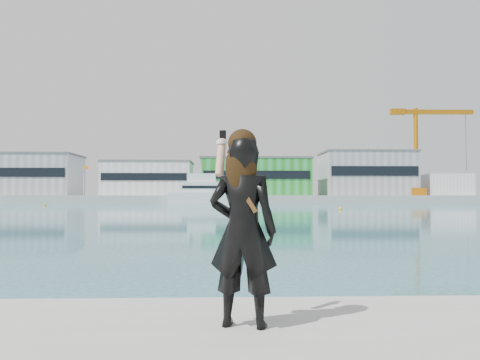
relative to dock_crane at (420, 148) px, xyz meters
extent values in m
cube|color=#9E9E99|center=(-53.20, 8.00, -14.07)|extent=(320.00, 40.00, 2.00)
cube|color=gray|center=(-108.20, 6.00, -7.57)|extent=(26.00, 16.00, 11.00)
cube|color=black|center=(-108.20, -2.10, -7.02)|extent=(24.70, 0.20, 2.42)
cube|color=#59595B|center=(-108.20, 6.00, -1.82)|extent=(26.52, 16.32, 0.50)
cube|color=silver|center=(-75.20, 6.00, -8.57)|extent=(24.00, 15.00, 9.00)
cube|color=black|center=(-75.20, -1.60, -8.12)|extent=(22.80, 0.20, 1.98)
cube|color=#59595B|center=(-75.20, 6.00, -3.82)|extent=(24.48, 15.30, 0.50)
cube|color=#218723|center=(-45.20, 6.00, -8.07)|extent=(30.00, 16.00, 10.00)
cube|color=black|center=(-45.20, -2.10, -7.57)|extent=(28.50, 0.20, 2.20)
cube|color=#59595B|center=(-45.20, 6.00, -2.82)|extent=(30.60, 16.32, 0.50)
cube|color=gray|center=(-13.20, 6.00, -7.07)|extent=(25.00, 15.00, 12.00)
cube|color=black|center=(-13.20, -1.60, -6.47)|extent=(23.75, 0.20, 2.64)
cube|color=#59595B|center=(-13.20, 6.00, -0.82)|extent=(25.50, 15.30, 0.50)
cube|color=silver|center=(8.80, 4.00, -10.07)|extent=(12.00, 10.00, 6.00)
cube|color=#CC6D0C|center=(-1.20, 0.00, -12.07)|extent=(4.00, 4.00, 2.00)
cylinder|color=#CC6D0C|center=(-1.20, 0.00, -0.07)|extent=(1.20, 1.20, 22.00)
cube|color=#CC6D0C|center=(4.80, 0.00, 9.93)|extent=(20.00, 1.20, 1.20)
cube|color=#CC6D0C|center=(-6.20, 0.00, 9.93)|extent=(4.00, 1.60, 1.60)
cylinder|color=black|center=(12.80, 0.00, 1.93)|extent=(0.10, 0.10, 16.00)
cylinder|color=silver|center=(-91.20, -1.00, -9.07)|extent=(0.16, 0.16, 8.00)
cube|color=orange|center=(-90.60, -1.00, -5.67)|extent=(1.20, 0.04, 0.80)
cylinder|color=silver|center=(-31.20, -1.00, -9.07)|extent=(0.16, 0.16, 8.00)
cube|color=orange|center=(-30.60, -1.00, -5.67)|extent=(1.20, 0.04, 0.80)
cube|color=white|center=(-57.33, -10.84, -13.69)|extent=(21.10, 7.70, 2.75)
cube|color=white|center=(-58.47, -10.95, -11.05)|extent=(11.88, 5.90, 2.52)
cube|color=white|center=(-59.61, -11.06, -8.76)|extent=(7.22, 4.54, 2.06)
cube|color=black|center=(-58.47, -10.95, -11.05)|extent=(12.12, 6.04, 0.69)
cylinder|color=silver|center=(-59.61, -11.06, -6.58)|extent=(0.18, 0.18, 2.29)
sphere|color=yellow|center=(-38.09, -62.98, -15.07)|extent=(0.50, 0.50, 0.50)
sphere|color=yellow|center=(-88.54, -34.71, -15.07)|extent=(0.50, 0.50, 0.50)
imported|color=black|center=(-53.82, -122.18, -13.44)|extent=(0.67, 0.52, 1.64)
sphere|color=black|center=(-53.82, -122.19, -12.68)|extent=(0.25, 0.25, 0.25)
ellipsoid|color=black|center=(-53.83, -122.24, -12.89)|extent=(0.27, 0.14, 0.44)
cylinder|color=tan|center=(-54.01, -122.03, -12.79)|extent=(0.12, 0.20, 0.36)
cylinder|color=white|center=(-54.00, -121.99, -12.65)|extent=(0.10, 0.10, 0.03)
cube|color=black|center=(-53.99, -121.95, -12.59)|extent=(0.06, 0.03, 0.12)
cube|color=#4C2D14|center=(-53.81, -122.26, -13.12)|extent=(0.23, 0.07, 0.34)
camera|label=1|loc=(-53.98, -126.24, -13.13)|focal=35.00mm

